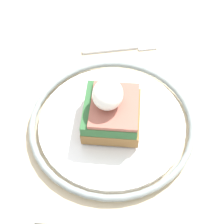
% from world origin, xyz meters
% --- Properties ---
extents(dining_table, '(0.88, 0.83, 0.76)m').
position_xyz_m(dining_table, '(0.00, 0.00, 0.64)').
color(dining_table, '#C6B28E').
rests_on(dining_table, ground_plane).
extents(plate, '(0.27, 0.27, 0.02)m').
position_xyz_m(plate, '(-0.02, 0.02, 0.77)').
color(plate, white).
rests_on(plate, dining_table).
extents(sandwich, '(0.10, 0.09, 0.08)m').
position_xyz_m(sandwich, '(-0.02, 0.02, 0.81)').
color(sandwich, olive).
rests_on(sandwich, plate).
extents(fork, '(0.05, 0.14, 0.00)m').
position_xyz_m(fork, '(-0.20, 0.03, 0.77)').
color(fork, silver).
rests_on(fork, dining_table).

